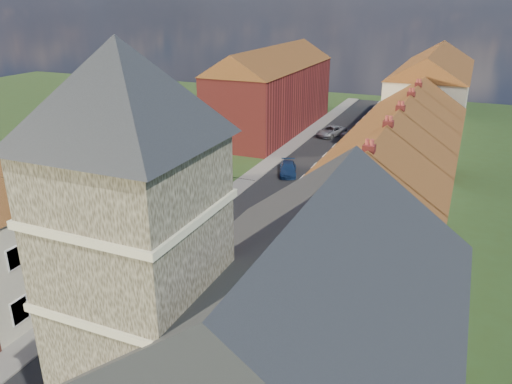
{
  "coord_description": "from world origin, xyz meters",
  "views": [
    {
      "loc": [
        13.59,
        -8.59,
        15.85
      ],
      "look_at": [
        1.07,
        20.57,
        3.5
      ],
      "focal_mm": 35.0,
      "sensor_mm": 36.0,
      "label": 1
    }
  ],
  "objects_px": {
    "pedestrian_right": "(297,255)",
    "pedestrian_right_b": "(298,226)",
    "car_far": "(288,169)",
    "lamppost": "(190,184)",
    "car_mid": "(179,239)",
    "church": "(282,345)",
    "car_distant": "(331,131)",
    "pedestrian_left": "(68,288)",
    "car_distant_b": "(355,133)"
  },
  "relations": [
    {
      "from": "car_distant",
      "to": "pedestrian_right_b",
      "type": "bearing_deg",
      "value": -59.69
    },
    {
      "from": "car_mid",
      "to": "pedestrian_right_b",
      "type": "distance_m",
      "value": 8.3
    },
    {
      "from": "church",
      "to": "pedestrian_left",
      "type": "distance_m",
      "value": 16.23
    },
    {
      "from": "car_distant_b",
      "to": "pedestrian_right",
      "type": "bearing_deg",
      "value": 107.34
    },
    {
      "from": "lamppost",
      "to": "car_distant_b",
      "type": "bearing_deg",
      "value": 79.96
    },
    {
      "from": "pedestrian_left",
      "to": "church",
      "type": "bearing_deg",
      "value": -28.48
    },
    {
      "from": "church",
      "to": "car_mid",
      "type": "distance_m",
      "value": 19.48
    },
    {
      "from": "pedestrian_right_b",
      "to": "car_far",
      "type": "bearing_deg",
      "value": -74.32
    },
    {
      "from": "car_distant",
      "to": "car_distant_b",
      "type": "xyz_separation_m",
      "value": [
        3.0,
        0.0,
        0.03
      ]
    },
    {
      "from": "car_far",
      "to": "car_distant_b",
      "type": "height_order",
      "value": "car_distant_b"
    },
    {
      "from": "car_mid",
      "to": "car_far",
      "type": "relative_size",
      "value": 0.99
    },
    {
      "from": "car_far",
      "to": "church",
      "type": "bearing_deg",
      "value": -90.4
    },
    {
      "from": "car_distant",
      "to": "pedestrian_right_b",
      "type": "distance_m",
      "value": 28.6
    },
    {
      "from": "pedestrian_right_b",
      "to": "pedestrian_left",
      "type": "bearing_deg",
      "value": 48.9
    },
    {
      "from": "lamppost",
      "to": "pedestrian_right_b",
      "type": "height_order",
      "value": "lamppost"
    },
    {
      "from": "car_far",
      "to": "pedestrian_right",
      "type": "distance_m",
      "value": 17.94
    },
    {
      "from": "car_far",
      "to": "pedestrian_left",
      "type": "distance_m",
      "value": 25.71
    },
    {
      "from": "car_mid",
      "to": "car_distant_b",
      "type": "distance_m",
      "value": 33.07
    },
    {
      "from": "pedestrian_left",
      "to": "pedestrian_right",
      "type": "height_order",
      "value": "pedestrian_left"
    },
    {
      "from": "church",
      "to": "car_distant",
      "type": "relative_size",
      "value": 3.41
    },
    {
      "from": "church",
      "to": "car_distant_b",
      "type": "bearing_deg",
      "value": 99.56
    },
    {
      "from": "lamppost",
      "to": "pedestrian_right",
      "type": "distance_m",
      "value": 9.56
    },
    {
      "from": "lamppost",
      "to": "pedestrian_left",
      "type": "relative_size",
      "value": 3.18
    },
    {
      "from": "car_distant_b",
      "to": "pedestrian_left",
      "type": "bearing_deg",
      "value": 91.86
    },
    {
      "from": "car_mid",
      "to": "pedestrian_right",
      "type": "height_order",
      "value": "pedestrian_right"
    },
    {
      "from": "pedestrian_left",
      "to": "car_far",
      "type": "bearing_deg",
      "value": 74.58
    },
    {
      "from": "car_mid",
      "to": "pedestrian_right",
      "type": "bearing_deg",
      "value": 21.36
    },
    {
      "from": "pedestrian_right_b",
      "to": "church",
      "type": "bearing_deg",
      "value": 100.03
    },
    {
      "from": "pedestrian_right_b",
      "to": "pedestrian_right",
      "type": "bearing_deg",
      "value": 101.53
    },
    {
      "from": "pedestrian_right",
      "to": "car_far",
      "type": "bearing_deg",
      "value": -79.35
    },
    {
      "from": "pedestrian_right",
      "to": "pedestrian_right_b",
      "type": "height_order",
      "value": "pedestrian_right"
    },
    {
      "from": "lamppost",
      "to": "car_distant_b",
      "type": "height_order",
      "value": "lamppost"
    },
    {
      "from": "lamppost",
      "to": "car_mid",
      "type": "xyz_separation_m",
      "value": [
        0.61,
        -2.74,
        -2.91
      ]
    },
    {
      "from": "car_distant_b",
      "to": "church",
      "type": "bearing_deg",
      "value": 110.55
    },
    {
      "from": "lamppost",
      "to": "pedestrian_left",
      "type": "bearing_deg",
      "value": -96.62
    },
    {
      "from": "car_distant",
      "to": "car_distant_b",
      "type": "bearing_deg",
      "value": 19.84
    },
    {
      "from": "car_distant_b",
      "to": "pedestrian_right_b",
      "type": "height_order",
      "value": "pedestrian_right_b"
    },
    {
      "from": "car_mid",
      "to": "car_distant_b",
      "type": "bearing_deg",
      "value": 100.3
    },
    {
      "from": "car_far",
      "to": "pedestrian_left",
      "type": "xyz_separation_m",
      "value": [
        -3.6,
        -25.45,
        0.5
      ]
    },
    {
      "from": "car_distant_b",
      "to": "lamppost",
      "type": "bearing_deg",
      "value": 90.95
    },
    {
      "from": "pedestrian_right",
      "to": "pedestrian_left",
      "type": "bearing_deg",
      "value": 29.76
    },
    {
      "from": "car_far",
      "to": "car_mid",
      "type": "bearing_deg",
      "value": -115.37
    },
    {
      "from": "church",
      "to": "pedestrian_right_b",
      "type": "distance_m",
      "value": 20.03
    },
    {
      "from": "car_distant",
      "to": "car_mid",
      "type": "bearing_deg",
      "value": -73.14
    },
    {
      "from": "church",
      "to": "car_far",
      "type": "relative_size",
      "value": 3.92
    },
    {
      "from": "lamppost",
      "to": "car_distant",
      "type": "bearing_deg",
      "value": 85.59
    },
    {
      "from": "pedestrian_right",
      "to": "car_distant_b",
      "type": "relative_size",
      "value": 0.36
    },
    {
      "from": "car_mid",
      "to": "pedestrian_right_b",
      "type": "height_order",
      "value": "pedestrian_right_b"
    },
    {
      "from": "pedestrian_right",
      "to": "car_mid",
      "type": "bearing_deg",
      "value": -8.06
    },
    {
      "from": "pedestrian_right_b",
      "to": "car_distant",
      "type": "bearing_deg",
      "value": -86.46
    }
  ]
}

